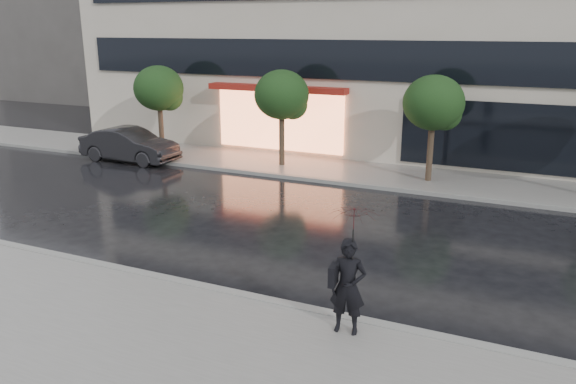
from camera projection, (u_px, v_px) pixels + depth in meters
The scene contains 11 objects.
ground at pixel (220, 272), 13.35m from camera, with size 120.00×120.00×0.00m, color black.
sidewalk_near at pixel (130, 336), 10.49m from camera, with size 60.00×4.50×0.12m, color slate.
sidewalk_far at pixel (353, 172), 22.29m from camera, with size 60.00×3.50×0.12m, color slate.
curb_near at pixel (197, 287), 12.45m from camera, with size 60.00×0.25×0.14m, color gray.
curb_far at pixel (338, 182), 20.76m from camera, with size 60.00×0.25×0.14m, color gray.
bg_building_left at pixel (85, 22), 45.40m from camera, with size 14.00×10.00×12.00m, color #59544F.
tree_far_west at pixel (160, 90), 24.81m from camera, with size 2.20×2.20×3.99m.
tree_mid_west at pixel (283, 97), 22.45m from camera, with size 2.20×2.20×3.99m.
tree_mid_east at pixel (435, 105), 20.09m from camera, with size 2.20×2.20×3.99m.
parked_car at pixel (130, 145), 24.11m from camera, with size 1.53×4.40×1.45m, color black.
pedestrian_with_umbrella at pixel (351, 255), 10.09m from camera, with size 0.98×1.00×2.46m.
Camera 1 is at (6.51, -10.51, 5.61)m, focal length 35.00 mm.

